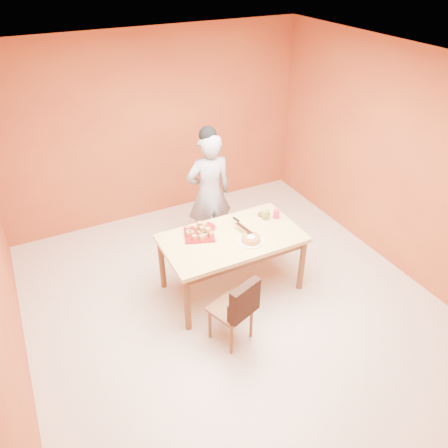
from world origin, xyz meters
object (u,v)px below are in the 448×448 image
pastry_platter (199,234)px  red_dinner_plate (206,228)px  dining_chair (232,308)px  dining_table (232,243)px  checker_tin (261,214)px  person (209,193)px  egg_ornament (266,214)px  magenta_glass (276,214)px  sponge_cake (251,239)px

pastry_platter → red_dinner_plate: (0.13, 0.10, -0.00)m
dining_chair → red_dinner_plate: bearing=59.8°
dining_table → dining_chair: (-0.38, -0.73, -0.23)m
dining_chair → checker_tin: dining_chair is taller
dining_chair → person: bearing=52.8°
egg_ornament → dining_chair: bearing=-114.2°
pastry_platter → red_dinner_plate: pastry_platter is taller
dining_table → magenta_glass: 0.69m
pastry_platter → checker_tin: bearing=2.9°
dining_table → egg_ornament: size_ratio=11.80×
dining_chair → sponge_cake: dining_chair is taller
dining_chair → pastry_platter: (0.06, 0.93, 0.33)m
sponge_cake → checker_tin: bearing=47.4°
dining_table → checker_tin: checker_tin is taller
pastry_platter → magenta_glass: 0.99m
sponge_cake → magenta_glass: magenta_glass is taller
dining_table → checker_tin: (0.53, 0.24, 0.11)m
pastry_platter → sponge_cake: (0.47, -0.38, 0.03)m
red_dinner_plate → checker_tin: 0.72m
red_dinner_plate → pastry_platter: bearing=-144.0°
person → magenta_glass: bearing=128.4°
dining_chair → red_dinner_plate: dining_chair is taller
person → egg_ornament: person is taller
pastry_platter → person: bearing=57.0°
person → egg_ornament: bearing=122.7°
person → red_dinner_plate: (-0.33, -0.62, -0.07)m
dining_table → red_dinner_plate: (-0.19, 0.29, 0.10)m
dining_chair → person: (0.53, 1.64, 0.40)m
dining_chair → sponge_cake: 0.84m
dining_chair → pastry_platter: dining_chair is taller
red_dinner_plate → sponge_cake: sponge_cake is taller
person → checker_tin: 0.78m
dining_table → sponge_cake: sponge_cake is taller
person → checker_tin: size_ratio=18.23×
pastry_platter → sponge_cake: 0.60m
red_dinner_plate → egg_ornament: 0.75m
egg_ornament → checker_tin: 0.10m
magenta_glass → checker_tin: size_ratio=1.15×
person → sponge_cake: size_ratio=7.72×
sponge_cake → checker_tin: (0.39, 0.42, -0.02)m
magenta_glass → person: bearing=123.1°
dining_chair → person: 1.77m
dining_table → person: 0.94m
egg_ornament → checker_tin: size_ratio=1.48×
pastry_platter → magenta_glass: magenta_glass is taller
magenta_glass → dining_table: bearing=-170.4°
dining_chair → magenta_glass: bearing=19.3°
egg_ornament → magenta_glass: size_ratio=1.29×
pastry_platter → sponge_cake: bearing=-39.0°
person → sponge_cake: (0.00, -1.09, -0.04)m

